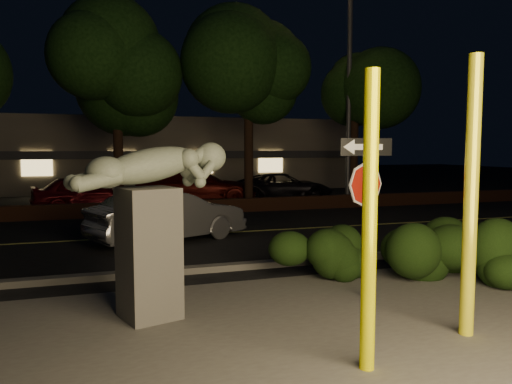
% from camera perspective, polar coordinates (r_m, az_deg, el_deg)
% --- Properties ---
extents(ground, '(90.00, 90.00, 0.00)m').
position_cam_1_polar(ground, '(16.75, -6.18, -3.04)').
color(ground, black).
rests_on(ground, ground).
extents(patio, '(14.00, 6.00, 0.02)m').
position_cam_1_polar(patio, '(6.67, 14.52, -15.63)').
color(patio, '#4C4944').
rests_on(patio, ground).
extents(road, '(80.00, 8.00, 0.01)m').
position_cam_1_polar(road, '(13.87, -3.62, -4.69)').
color(road, black).
rests_on(road, ground).
extents(lane_marking, '(80.00, 0.12, 0.00)m').
position_cam_1_polar(lane_marking, '(13.86, -3.62, -4.64)').
color(lane_marking, '#BEBC4C').
rests_on(lane_marking, road).
extents(curb, '(80.00, 0.25, 0.12)m').
position_cam_1_polar(curb, '(10.01, 2.31, -8.16)').
color(curb, '#4C4944').
rests_on(curb, ground).
extents(brick_wall, '(40.00, 0.35, 0.50)m').
position_cam_1_polar(brick_wall, '(17.99, -7.05, -1.69)').
color(brick_wall, '#472416').
rests_on(brick_wall, ground).
extents(parking_lot, '(40.00, 12.00, 0.01)m').
position_cam_1_polar(parking_lot, '(23.60, -9.69, -0.73)').
color(parking_lot, black).
rests_on(parking_lot, ground).
extents(building, '(22.00, 10.20, 4.00)m').
position_cam_1_polar(building, '(31.41, -11.89, 4.30)').
color(building, '#685D53').
rests_on(building, ground).
extents(tree_far_b, '(5.20, 5.20, 8.41)m').
position_cam_1_polar(tree_far_b, '(19.81, -15.73, 15.64)').
color(tree_far_b, black).
rests_on(tree_far_b, ground).
extents(tree_far_c, '(4.80, 4.80, 7.84)m').
position_cam_1_polar(tree_far_c, '(20.21, -0.86, 14.48)').
color(tree_far_c, black).
rests_on(tree_far_c, ground).
extents(tree_far_d, '(4.40, 4.40, 7.42)m').
position_cam_1_polar(tree_far_d, '(22.58, 11.27, 12.76)').
color(tree_far_d, black).
rests_on(tree_far_d, ground).
extents(yellow_pole_left, '(0.16, 0.16, 3.15)m').
position_cam_1_polar(yellow_pole_left, '(5.28, 12.84, -3.49)').
color(yellow_pole_left, '#FFFC00').
rests_on(yellow_pole_left, ground).
extents(yellow_pole_right, '(0.17, 0.17, 3.47)m').
position_cam_1_polar(yellow_pole_right, '(6.65, 23.35, -0.63)').
color(yellow_pole_right, '#FFF623').
rests_on(yellow_pole_right, ground).
extents(signpost, '(0.85, 0.12, 2.50)m').
position_cam_1_polar(signpost, '(7.87, 12.44, 0.77)').
color(signpost, black).
rests_on(signpost, ground).
extents(sculpture, '(2.26, 1.20, 2.43)m').
position_cam_1_polar(sculpture, '(6.93, -11.92, -2.09)').
color(sculpture, '#4C4944').
rests_on(sculpture, ground).
extents(hedge_center, '(2.01, 1.42, 0.95)m').
position_cam_1_polar(hedge_center, '(9.02, 7.40, -6.96)').
color(hedge_center, black).
rests_on(hedge_center, ground).
extents(hedge_right, '(2.11, 1.46, 1.25)m').
position_cam_1_polar(hedge_right, '(9.62, 19.59, -5.55)').
color(hedge_right, black).
rests_on(hedge_right, ground).
extents(streetlight, '(1.43, 0.70, 9.88)m').
position_cam_1_polar(streetlight, '(21.63, 10.05, 14.35)').
color(streetlight, '#47464B').
rests_on(streetlight, ground).
extents(silver_sedan, '(4.19, 2.84, 1.31)m').
position_cam_1_polar(silver_sedan, '(12.72, -9.95, -2.68)').
color(silver_sedan, '#ACACB1').
rests_on(silver_sedan, ground).
extents(parked_car_red, '(4.08, 2.14, 1.33)m').
position_cam_1_polar(parked_car_red, '(20.10, -18.93, -0.04)').
color(parked_car_red, maroon).
rests_on(parked_car_red, ground).
extents(parked_car_darkred, '(5.44, 3.08, 1.49)m').
position_cam_1_polar(parked_car_darkred, '(21.16, -6.95, 0.66)').
color(parked_car_darkred, '#460905').
rests_on(parked_car_darkred, ground).
extents(parked_car_dark, '(4.68, 2.69, 1.23)m').
position_cam_1_polar(parked_car_dark, '(22.36, 3.13, 0.59)').
color(parked_car_dark, black).
rests_on(parked_car_dark, ground).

